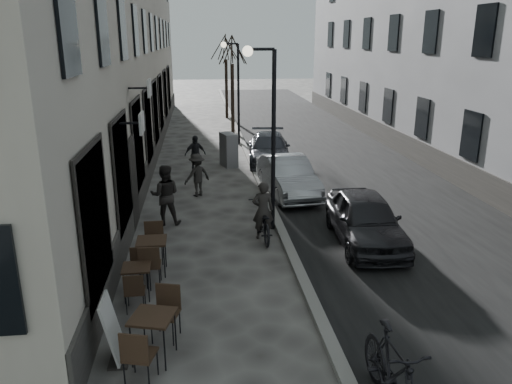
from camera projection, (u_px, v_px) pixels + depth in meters
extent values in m
plane|color=#3B3936|center=(322.00, 353.00, 8.73)|extent=(120.00, 120.00, 0.00)
cube|color=black|center=(321.00, 151.00, 24.33)|extent=(7.30, 60.00, 0.00)
cube|color=slate|center=(247.00, 151.00, 23.92)|extent=(0.25, 60.00, 0.12)
cylinder|color=black|center=(273.00, 144.00, 13.68)|extent=(0.12, 0.12, 5.00)
cylinder|color=black|center=(261.00, 49.00, 12.90)|extent=(0.70, 0.08, 0.08)
sphere|color=#FFF2CC|center=(248.00, 51.00, 12.88)|extent=(0.28, 0.28, 0.28)
cylinder|color=black|center=(238.00, 95.00, 25.07)|extent=(0.12, 0.12, 5.00)
cylinder|color=black|center=(231.00, 44.00, 24.29)|extent=(0.70, 0.08, 0.08)
sphere|color=#FFF2CC|center=(224.00, 45.00, 24.27)|extent=(0.28, 0.28, 0.28)
cylinder|color=black|center=(233.00, 99.00, 28.07)|extent=(0.20, 0.20, 3.90)
cylinder|color=black|center=(226.00, 89.00, 33.76)|extent=(0.20, 0.20, 3.90)
cube|color=black|center=(152.00, 317.00, 8.35)|extent=(0.84, 0.84, 0.04)
cylinder|color=black|center=(131.00, 347.00, 8.24)|extent=(0.03, 0.03, 0.80)
cylinder|color=black|center=(165.00, 350.00, 8.16)|extent=(0.03, 0.03, 0.80)
cylinder|color=black|center=(144.00, 328.00, 8.79)|extent=(0.03, 0.03, 0.80)
cylinder|color=black|center=(175.00, 330.00, 8.70)|extent=(0.03, 0.03, 0.80)
cube|color=black|center=(136.00, 267.00, 10.41)|extent=(0.60, 0.60, 0.04)
cylinder|color=black|center=(124.00, 289.00, 10.25)|extent=(0.02, 0.02, 0.68)
cylinder|color=black|center=(149.00, 287.00, 10.32)|extent=(0.02, 0.02, 0.68)
cylinder|color=black|center=(127.00, 278.00, 10.71)|extent=(0.02, 0.02, 0.68)
cylinder|color=black|center=(150.00, 277.00, 10.78)|extent=(0.02, 0.02, 0.68)
cube|color=black|center=(151.00, 241.00, 11.47)|extent=(0.69, 0.69, 0.04)
cylinder|color=black|center=(139.00, 263.00, 11.29)|extent=(0.03, 0.03, 0.79)
cylinder|color=black|center=(164.00, 262.00, 11.36)|extent=(0.03, 0.03, 0.79)
cylinder|color=black|center=(141.00, 253.00, 11.83)|extent=(0.03, 0.03, 0.79)
cylinder|color=black|center=(165.00, 252.00, 11.90)|extent=(0.03, 0.03, 0.79)
cube|color=black|center=(120.00, 357.00, 8.58)|extent=(0.33, 0.68, 0.04)
cube|color=beige|center=(112.00, 328.00, 8.40)|extent=(0.29, 0.68, 1.12)
cube|color=slate|center=(229.00, 150.00, 21.23)|extent=(0.77, 1.06, 1.42)
imported|color=black|center=(263.00, 221.00, 13.61)|extent=(0.71, 1.90, 0.99)
imported|color=#2B2825|center=(263.00, 210.00, 13.52)|extent=(0.60, 0.40, 1.62)
imported|color=#272321|center=(165.00, 195.00, 14.54)|extent=(0.89, 0.71, 1.79)
imported|color=#272422|center=(197.00, 175.00, 17.21)|extent=(1.11, 0.98, 1.50)
imported|color=black|center=(195.00, 154.00, 20.15)|extent=(0.98, 0.70, 1.54)
imported|color=black|center=(365.00, 219.00, 13.25)|extent=(1.81, 4.06, 1.36)
imported|color=#9A9EA2|center=(288.00, 176.00, 17.38)|extent=(1.81, 4.14, 1.32)
imported|color=#373941|center=(269.00, 149.00, 21.83)|extent=(2.19, 4.49, 1.26)
imported|color=black|center=(393.00, 373.00, 7.23)|extent=(0.70, 2.13, 1.27)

